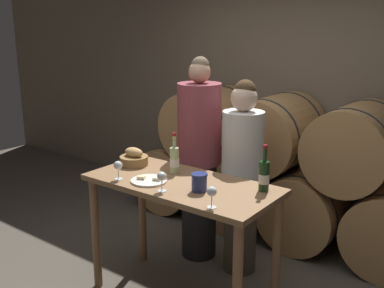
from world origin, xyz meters
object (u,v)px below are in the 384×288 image
at_px(wine_bottle_white, 174,160).
at_px(person_left, 199,160).
at_px(tasting_table, 181,202).
at_px(blue_crock, 199,182).
at_px(cheese_plate, 149,180).
at_px(person_right, 242,177).
at_px(wine_glass_center, 212,192).
at_px(wine_glass_far_left, 118,166).
at_px(wine_glass_left, 162,177).
at_px(bread_basket, 134,158).
at_px(wine_bottle_red, 264,175).

bearing_deg(wine_bottle_white, person_left, 105.11).
xyz_separation_m(tasting_table, blue_crock, (0.21, -0.07, 0.22)).
xyz_separation_m(wine_bottle_white, cheese_plate, (-0.02, -0.26, -0.09)).
height_order(person_right, wine_glass_center, person_right).
bearing_deg(wine_glass_center, wine_bottle_white, 147.32).
height_order(tasting_table, wine_glass_far_left, wine_glass_far_left).
bearing_deg(tasting_table, person_left, 115.21).
height_order(person_left, wine_glass_left, person_left).
relative_size(bread_basket, wine_glass_center, 1.63).
xyz_separation_m(wine_glass_left, wine_glass_center, (0.43, -0.03, 0.00)).
height_order(person_right, blue_crock, person_right).
bearing_deg(tasting_table, wine_bottle_red, 18.52).
relative_size(cheese_plate, wine_glass_center, 1.91).
height_order(wine_bottle_red, bread_basket, wine_bottle_red).
bearing_deg(wine_glass_center, cheese_plate, 168.75).
xyz_separation_m(wine_bottle_white, bread_basket, (-0.38, -0.04, -0.05)).
height_order(blue_crock, wine_glass_far_left, wine_glass_far_left).
height_order(person_left, bread_basket, person_left).
bearing_deg(wine_glass_far_left, wine_glass_left, 0.47).
xyz_separation_m(wine_glass_far_left, wine_glass_center, (0.84, -0.03, 0.00)).
height_order(wine_bottle_red, wine_bottle_white, wine_bottle_red).
bearing_deg(wine_glass_center, person_left, 129.57).
relative_size(wine_bottle_white, wine_glass_center, 2.26).
bearing_deg(wine_bottle_red, wine_glass_center, -104.71).
height_order(tasting_table, blue_crock, blue_crock).
height_order(person_left, wine_glass_far_left, person_left).
distance_m(wine_bottle_red, wine_glass_far_left, 1.04).
bearing_deg(person_right, wine_bottle_red, -46.24).
distance_m(person_right, wine_glass_far_left, 1.04).
relative_size(blue_crock, wine_glass_center, 0.89).
relative_size(wine_bottle_white, wine_glass_far_left, 2.26).
xyz_separation_m(cheese_plate, wine_glass_left, (0.20, -0.09, 0.09)).
bearing_deg(wine_glass_left, wine_bottle_red, 37.31).
bearing_deg(wine_bottle_red, person_left, 152.43).
height_order(blue_crock, bread_basket, bread_basket).
height_order(wine_bottle_white, wine_glass_left, wine_bottle_white).
xyz_separation_m(person_left, wine_bottle_red, (0.86, -0.45, 0.15)).
relative_size(cheese_plate, wine_glass_left, 1.91).
xyz_separation_m(person_left, person_right, (0.43, 0.00, -0.07)).
xyz_separation_m(person_left, blue_crock, (0.51, -0.71, 0.11)).
distance_m(person_left, wine_glass_far_left, 0.88).
xyz_separation_m(wine_bottle_red, bread_basket, (-1.10, -0.10, -0.05)).
bearing_deg(bread_basket, wine_bottle_red, 5.38).
relative_size(wine_bottle_red, wine_glass_far_left, 2.33).
bearing_deg(wine_glass_center, person_right, 109.18).
height_order(wine_bottle_white, wine_glass_center, wine_bottle_white).
bearing_deg(person_right, blue_crock, -83.28).
relative_size(person_right, wine_glass_center, 11.82).
relative_size(blue_crock, wine_glass_far_left, 0.89).
bearing_deg(cheese_plate, person_right, 67.93).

